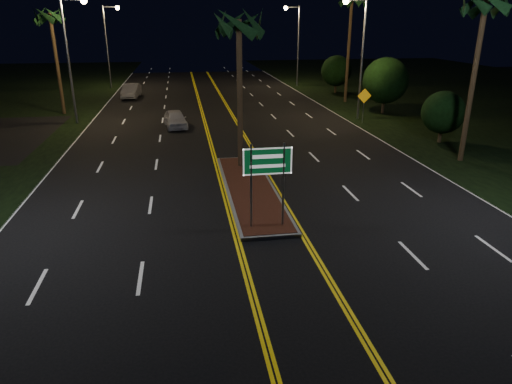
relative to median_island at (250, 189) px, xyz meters
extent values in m
plane|color=black|center=(0.00, -7.00, -0.08)|extent=(120.00, 120.00, 0.00)
cube|color=gray|center=(0.00, 0.00, -0.01)|extent=(2.25, 10.25, 0.15)
cube|color=#592819|center=(0.00, 0.00, 0.08)|extent=(2.00, 10.00, 0.02)
cylinder|color=gray|center=(-0.60, -4.20, 1.67)|extent=(0.08, 0.08, 3.20)
cylinder|color=gray|center=(0.60, -4.20, 1.67)|extent=(0.08, 0.08, 3.20)
cube|color=#07471E|center=(0.00, -4.20, 2.62)|extent=(1.80, 0.04, 1.00)
cube|color=white|center=(0.00, -4.22, 2.62)|extent=(1.80, 0.01, 1.00)
cylinder|color=gray|center=(-11.00, 17.00, 4.42)|extent=(0.18, 0.18, 9.00)
sphere|color=#EFBC6B|center=(-9.40, 17.00, 8.67)|extent=(0.44, 0.44, 0.44)
cylinder|color=gray|center=(-11.00, 37.00, 4.42)|extent=(0.18, 0.18, 9.00)
cube|color=gray|center=(-10.20, 37.00, 8.77)|extent=(1.60, 0.12, 0.12)
sphere|color=#EFBC6B|center=(-9.40, 37.00, 8.67)|extent=(0.44, 0.44, 0.44)
cylinder|color=gray|center=(11.00, 15.00, 4.42)|extent=(0.18, 0.18, 9.00)
cube|color=gray|center=(10.20, 15.00, 8.77)|extent=(1.60, 0.12, 0.12)
sphere|color=#EFBC6B|center=(9.40, 15.00, 8.67)|extent=(0.44, 0.44, 0.44)
cylinder|color=gray|center=(11.00, 35.00, 4.42)|extent=(0.18, 0.18, 9.00)
cube|color=gray|center=(10.20, 35.00, 8.77)|extent=(1.60, 0.12, 0.12)
sphere|color=#EFBC6B|center=(9.40, 35.00, 8.67)|extent=(0.44, 0.44, 0.44)
cylinder|color=#382819|center=(0.00, 3.50, 3.67)|extent=(0.28, 0.28, 7.50)
cylinder|color=#382819|center=(-12.80, 21.00, 3.92)|extent=(0.28, 0.28, 8.00)
cylinder|color=#382819|center=(12.50, 3.00, 4.17)|extent=(0.28, 0.28, 8.50)
cylinder|color=#382819|center=(12.80, 23.00, 4.67)|extent=(0.28, 0.28, 9.50)
cylinder|color=#382819|center=(13.50, 7.00, 0.37)|extent=(0.24, 0.24, 0.90)
sphere|color=black|center=(13.50, 7.00, 1.87)|extent=(2.70, 2.70, 2.70)
cylinder|color=#382819|center=(14.00, 17.00, 0.55)|extent=(0.24, 0.24, 1.26)
sphere|color=black|center=(14.00, 17.00, 2.65)|extent=(3.78, 3.78, 3.78)
cylinder|color=#382819|center=(13.80, 29.00, 0.46)|extent=(0.24, 0.24, 1.08)
sphere|color=black|center=(13.80, 29.00, 2.26)|extent=(3.24, 3.24, 3.24)
imported|color=silver|center=(-3.45, 14.25, 0.65)|extent=(2.41, 4.59, 1.46)
imported|color=#ACACB5|center=(-7.93, 28.98, 0.73)|extent=(2.47, 5.02, 1.62)
cylinder|color=gray|center=(10.80, 13.49, 1.06)|extent=(0.07, 0.07, 2.29)
cube|color=orange|center=(10.80, 13.47, 1.99)|extent=(1.10, 0.06, 1.10)
camera|label=1|loc=(-2.94, -19.65, 7.36)|focal=32.00mm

